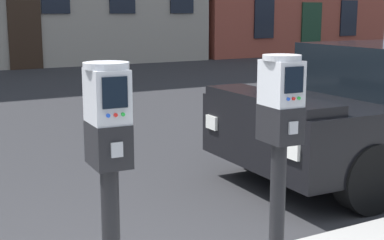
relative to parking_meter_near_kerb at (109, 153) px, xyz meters
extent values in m
cube|color=black|center=(0.00, 0.00, 0.04)|extent=(0.18, 0.25, 0.21)
cube|color=#A5A8AD|center=(-0.01, -0.12, 0.04)|extent=(0.06, 0.02, 0.07)
cube|color=#B7BABF|center=(0.00, 0.00, 0.28)|extent=(0.18, 0.24, 0.26)
cube|color=black|center=(-0.01, -0.12, 0.31)|extent=(0.12, 0.01, 0.14)
cylinder|color=blue|center=(-0.04, -0.12, 0.20)|extent=(0.02, 0.01, 0.02)
cylinder|color=red|center=(-0.01, -0.12, 0.20)|extent=(0.02, 0.01, 0.02)
cylinder|color=green|center=(0.03, -0.12, 0.20)|extent=(0.02, 0.01, 0.02)
cylinder|color=#B7BABF|center=(0.00, 0.00, 0.42)|extent=(0.23, 0.23, 0.03)
cylinder|color=black|center=(1.03, 0.00, -0.51)|extent=(0.09, 0.09, 0.90)
cube|color=black|center=(1.03, 0.00, 0.04)|extent=(0.18, 0.25, 0.21)
cube|color=#A5A8AD|center=(1.02, -0.12, 0.04)|extent=(0.06, 0.02, 0.07)
cube|color=#B7BABF|center=(1.03, 0.00, 0.27)|extent=(0.18, 0.24, 0.25)
cube|color=black|center=(1.02, -0.12, 0.30)|extent=(0.12, 0.01, 0.14)
cylinder|color=blue|center=(0.99, -0.12, 0.20)|extent=(0.02, 0.01, 0.02)
cylinder|color=red|center=(1.02, -0.12, 0.20)|extent=(0.02, 0.01, 0.02)
cylinder|color=green|center=(1.06, -0.12, 0.20)|extent=(0.02, 0.01, 0.02)
cylinder|color=#B7BABF|center=(1.03, 0.00, 0.41)|extent=(0.23, 0.23, 0.03)
cube|color=black|center=(2.29, 1.77, -0.16)|extent=(0.50, 1.69, 0.10)
cube|color=white|center=(2.04, 1.10, -0.48)|extent=(0.05, 0.20, 0.14)
cube|color=white|center=(2.09, 2.46, -0.48)|extent=(0.05, 0.20, 0.14)
cylinder|color=black|center=(2.76, 0.93, -0.78)|extent=(0.65, 0.24, 0.64)
cylinder|color=black|center=(2.82, 2.57, -0.78)|extent=(0.65, 0.24, 0.64)
cube|color=black|center=(3.15, 15.12, -0.05)|extent=(1.00, 0.07, 2.10)
cube|color=black|center=(12.16, 15.12, 0.37)|extent=(0.90, 0.06, 1.47)
cube|color=black|center=(16.54, 15.12, 0.37)|extent=(0.90, 0.06, 1.47)
cube|color=#193823|center=(14.52, 15.12, -0.05)|extent=(1.00, 0.07, 2.10)
camera|label=1|loc=(-0.94, -2.47, 0.67)|focal=52.66mm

